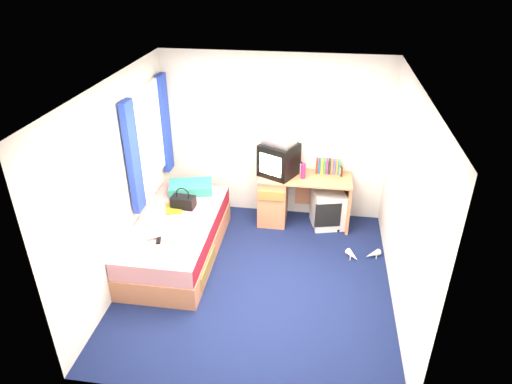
# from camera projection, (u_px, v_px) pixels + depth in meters

# --- Properties ---
(ground) EXTENTS (3.40, 3.40, 0.00)m
(ground) POSITION_uv_depth(u_px,v_px,m) (257.00, 280.00, 5.60)
(ground) COLOR #0C1438
(ground) RESTS_ON ground
(room_shell) EXTENTS (3.40, 3.40, 3.40)m
(room_shell) POSITION_uv_depth(u_px,v_px,m) (257.00, 174.00, 4.90)
(room_shell) COLOR white
(room_shell) RESTS_ON ground
(bed) EXTENTS (1.01, 2.00, 0.54)m
(bed) POSITION_uv_depth(u_px,v_px,m) (177.00, 238.00, 5.92)
(bed) COLOR #CA7D54
(bed) RESTS_ON ground
(pillow) EXTENTS (0.67, 0.51, 0.13)m
(pillow) POSITION_uv_depth(u_px,v_px,m) (191.00, 187.00, 6.44)
(pillow) COLOR #175E98
(pillow) RESTS_ON bed
(desk) EXTENTS (1.30, 0.55, 0.75)m
(desk) POSITION_uv_depth(u_px,v_px,m) (285.00, 196.00, 6.62)
(desk) COLOR #CA7D54
(desk) RESTS_ON ground
(storage_cube) EXTENTS (0.53, 0.53, 0.54)m
(storage_cube) POSITION_uv_depth(u_px,v_px,m) (328.00, 209.00, 6.58)
(storage_cube) COLOR silver
(storage_cube) RESTS_ON ground
(crt_tv) EXTENTS (0.60, 0.59, 0.46)m
(crt_tv) POSITION_uv_depth(u_px,v_px,m) (279.00, 160.00, 6.36)
(crt_tv) COLOR black
(crt_tv) RESTS_ON desk
(vcr) EXTENTS (0.49, 0.44, 0.08)m
(vcr) POSITION_uv_depth(u_px,v_px,m) (279.00, 142.00, 6.24)
(vcr) COLOR #B0B0B2
(vcr) RESTS_ON crt_tv
(book_row) EXTENTS (0.34, 0.13, 0.20)m
(book_row) POSITION_uv_depth(u_px,v_px,m) (328.00, 166.00, 6.48)
(book_row) COLOR maroon
(book_row) RESTS_ON desk
(picture_frame) EXTENTS (0.06, 0.12, 0.14)m
(picture_frame) POSITION_uv_depth(u_px,v_px,m) (340.00, 171.00, 6.42)
(picture_frame) COLOR black
(picture_frame) RESTS_ON desk
(pink_water_bottle) EXTENTS (0.07, 0.07, 0.21)m
(pink_water_bottle) POSITION_uv_depth(u_px,v_px,m) (303.00, 171.00, 6.32)
(pink_water_bottle) COLOR #E01F5C
(pink_water_bottle) RESTS_ON desk
(aerosol_can) EXTENTS (0.05, 0.05, 0.16)m
(aerosol_can) POSITION_uv_depth(u_px,v_px,m) (301.00, 168.00, 6.46)
(aerosol_can) COLOR silver
(aerosol_can) RESTS_ON desk
(handbag) EXTENTS (0.32, 0.20, 0.29)m
(handbag) POSITION_uv_depth(u_px,v_px,m) (183.00, 202.00, 6.04)
(handbag) COLOR black
(handbag) RESTS_ON bed
(towel) EXTENTS (0.31, 0.26, 0.10)m
(towel) POSITION_uv_depth(u_px,v_px,m) (190.00, 234.00, 5.42)
(towel) COLOR white
(towel) RESTS_ON bed
(magazine) EXTENTS (0.29, 0.33, 0.01)m
(magazine) POSITION_uv_depth(u_px,v_px,m) (174.00, 209.00, 6.03)
(magazine) COLOR yellow
(magazine) RESTS_ON bed
(water_bottle) EXTENTS (0.20, 0.17, 0.07)m
(water_bottle) POSITION_uv_depth(u_px,v_px,m) (155.00, 235.00, 5.43)
(water_bottle) COLOR silver
(water_bottle) RESTS_ON bed
(colour_swatch_fan) EXTENTS (0.23, 0.14, 0.01)m
(colour_swatch_fan) POSITION_uv_depth(u_px,v_px,m) (167.00, 240.00, 5.40)
(colour_swatch_fan) COLOR yellow
(colour_swatch_fan) RESTS_ON bed
(remote_control) EXTENTS (0.09, 0.17, 0.02)m
(remote_control) POSITION_uv_depth(u_px,v_px,m) (159.00, 240.00, 5.39)
(remote_control) COLOR black
(remote_control) RESTS_ON bed
(window_assembly) EXTENTS (0.11, 1.42, 1.40)m
(window_assembly) POSITION_uv_depth(u_px,v_px,m) (149.00, 138.00, 5.90)
(window_assembly) COLOR silver
(window_assembly) RESTS_ON room_shell
(white_heels) EXTENTS (0.47, 0.28, 0.09)m
(white_heels) POSITION_uv_depth(u_px,v_px,m) (363.00, 255.00, 5.98)
(white_heels) COLOR silver
(white_heels) RESTS_ON ground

